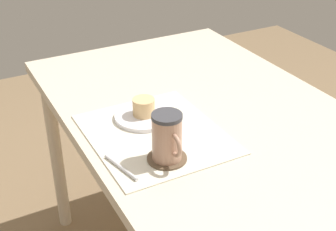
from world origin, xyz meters
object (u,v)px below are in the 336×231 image
dining_table (202,131)px  coffee_mug (167,137)px  pastry_plate (144,116)px  pastry (144,107)px

dining_table → coffee_mug: bearing=-49.6°
dining_table → coffee_mug: (0.19, -0.23, 0.15)m
pastry_plate → pastry: 0.03m
dining_table → coffee_mug: size_ratio=9.70×
pastry_plate → pastry: size_ratio=2.66×
pastry_plate → pastry: bearing=0.0°
pastry → coffee_mug: bearing=-9.8°
dining_table → pastry_plate: (-0.02, -0.19, 0.09)m
pastry_plate → coffee_mug: (0.22, -0.04, 0.06)m
pastry → pastry_plate: bearing=0.0°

